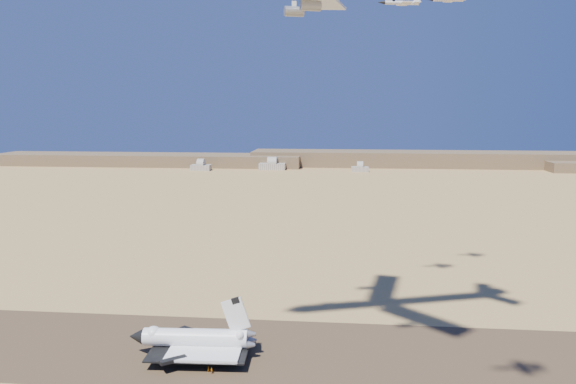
# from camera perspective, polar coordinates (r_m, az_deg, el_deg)

# --- Properties ---
(ground) EXTENTS (1200.00, 1200.00, 0.00)m
(ground) POSITION_cam_1_polar(r_m,az_deg,el_deg) (170.27, -2.42, -15.98)
(ground) COLOR tan
(ground) RESTS_ON ground
(runway) EXTENTS (600.00, 50.00, 0.06)m
(runway) POSITION_cam_1_polar(r_m,az_deg,el_deg) (170.26, -2.42, -15.97)
(runway) COLOR brown
(runway) RESTS_ON ground
(ridgeline) EXTENTS (960.00, 90.00, 18.00)m
(ridgeline) POSITION_cam_1_polar(r_m,az_deg,el_deg) (684.86, 9.33, 3.15)
(ridgeline) COLOR brown
(ridgeline) RESTS_ON ground
(hangars) EXTENTS (200.50, 29.50, 30.00)m
(hangars) POSITION_cam_1_polar(r_m,az_deg,el_deg) (641.00, -2.03, 2.64)
(hangars) COLOR #BBB3A5
(hangars) RESTS_ON ground
(shuttle) EXTENTS (36.55, 23.36, 18.00)m
(shuttle) POSITION_cam_1_polar(r_m,az_deg,el_deg) (168.23, -9.48, -14.61)
(shuttle) COLOR white
(shuttle) RESTS_ON runway
(crew_a) EXTENTS (0.60, 0.70, 1.63)m
(crew_a) POSITION_cam_1_polar(r_m,az_deg,el_deg) (160.02, -8.09, -17.39)
(crew_a) COLOR orange
(crew_a) RESTS_ON runway
(crew_b) EXTENTS (0.86, 1.05, 1.89)m
(crew_b) POSITION_cam_1_polar(r_m,az_deg,el_deg) (163.83, -6.64, -16.67)
(crew_b) COLOR orange
(crew_b) RESTS_ON runway
(crew_c) EXTENTS (1.10, 0.96, 1.68)m
(crew_c) POSITION_cam_1_polar(r_m,az_deg,el_deg) (159.03, -7.77, -17.55)
(crew_c) COLOR orange
(crew_c) RESTS_ON runway
(chase_jet_c) EXTENTS (14.22, 8.03, 3.57)m
(chase_jet_c) POSITION_cam_1_polar(r_m,az_deg,el_deg) (197.13, 11.40, 18.34)
(chase_jet_c) COLOR silver
(chase_jet_d) EXTENTS (13.75, 7.65, 3.44)m
(chase_jet_d) POSITION_cam_1_polar(r_m,az_deg,el_deg) (218.79, 15.87, 18.29)
(chase_jet_d) COLOR silver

